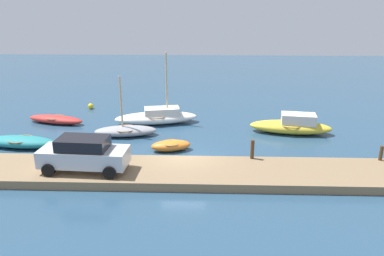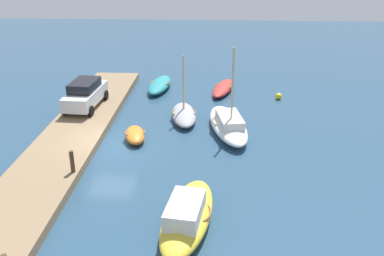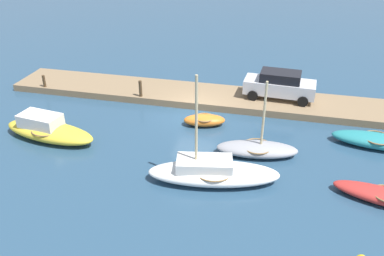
{
  "view_description": "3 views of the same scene",
  "coord_description": "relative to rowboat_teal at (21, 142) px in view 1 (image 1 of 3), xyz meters",
  "views": [
    {
      "loc": [
        1.13,
        -19.74,
        8.58
      ],
      "look_at": [
        0.38,
        1.8,
        1.25
      ],
      "focal_mm": 35.63,
      "sensor_mm": 36.0,
      "label": 1
    },
    {
      "loc": [
        20.97,
        5.62,
        10.12
      ],
      "look_at": [
        0.07,
        4.47,
        1.21
      ],
      "focal_mm": 40.79,
      "sensor_mm": 36.0,
      "label": 2
    },
    {
      "loc": [
        -4.82,
        20.97,
        10.82
      ],
      "look_at": [
        -0.74,
        3.83,
        1.17
      ],
      "focal_mm": 37.26,
      "sensor_mm": 36.0,
      "label": 3
    }
  ],
  "objects": [
    {
      "name": "dinghy_orange",
      "position": [
        9.16,
        -0.23,
        -0.02
      ],
      "size": [
        2.53,
        1.57,
        0.63
      ],
      "rotation": [
        0.0,
        0.0,
        0.23
      ],
      "color": "orange",
      "rests_on": "ground_plane"
    },
    {
      "name": "sailboat_white",
      "position": [
        7.71,
        4.94,
        0.15
      ],
      "size": [
        6.17,
        2.91,
        5.12
      ],
      "rotation": [
        0.0,
        0.0,
        0.19
      ],
      "color": "white",
      "rests_on": "ground_plane"
    },
    {
      "name": "mooring_post_west",
      "position": [
        13.71,
        -2.28,
        0.62
      ],
      "size": [
        0.2,
        0.2,
        1.05
      ],
      "primitive_type": "cylinder",
      "color": "#47331E",
      "rests_on": "dock_platform"
    },
    {
      "name": "rowboat_red",
      "position": [
        0.34,
        4.73,
        -0.05
      ],
      "size": [
        4.48,
        2.16,
        0.58
      ],
      "rotation": [
        0.0,
        0.0,
        -0.24
      ],
      "color": "#B72D28",
      "rests_on": "ground_plane"
    },
    {
      "name": "marker_buoy",
      "position": [
        1.78,
        8.59,
        -0.12
      ],
      "size": [
        0.45,
        0.45,
        0.45
      ],
      "primitive_type": "sphere",
      "color": "yellow",
      "rests_on": "ground_plane"
    },
    {
      "name": "rowboat_teal",
      "position": [
        0.0,
        0.0,
        0.0
      ],
      "size": [
        4.59,
        1.88,
        0.69
      ],
      "rotation": [
        0.0,
        0.0,
        -0.11
      ],
      "color": "teal",
      "rests_on": "ground_plane"
    },
    {
      "name": "ground_plane",
      "position": [
        10.02,
        -1.49,
        -0.35
      ],
      "size": [
        84.0,
        84.0,
        0.0
      ],
      "primitive_type": "plane",
      "color": "navy"
    },
    {
      "name": "motorboat_yellow",
      "position": [
        17.01,
        3.17,
        0.18
      ],
      "size": [
        5.57,
        2.5,
        1.35
      ],
      "rotation": [
        0.0,
        0.0,
        -0.14
      ],
      "color": "gold",
      "rests_on": "ground_plane"
    },
    {
      "name": "mooring_post_mid_west",
      "position": [
        20.51,
        -2.28,
        0.49
      ],
      "size": [
        0.18,
        0.18,
        0.8
      ],
      "primitive_type": "cylinder",
      "color": "#47331E",
      "rests_on": "dock_platform"
    },
    {
      "name": "dock_platform",
      "position": [
        10.02,
        -3.72,
        -0.13
      ],
      "size": [
        25.54,
        3.38,
        0.44
      ],
      "primitive_type": "cube",
      "color": "#846B4C",
      "rests_on": "ground_plane"
    },
    {
      "name": "rowboat_grey",
      "position": [
        5.95,
        2.24,
        0.01
      ],
      "size": [
        4.21,
        1.98,
        3.98
      ],
      "rotation": [
        0.0,
        0.0,
        0.13
      ],
      "color": "#939399",
      "rests_on": "ground_plane"
    },
    {
      "name": "parked_car",
      "position": [
        5.21,
        -4.06,
        0.98
      ],
      "size": [
        4.41,
        2.09,
        1.73
      ],
      "rotation": [
        0.0,
        0.0,
        -0.06
      ],
      "color": "silver",
      "rests_on": "dock_platform"
    }
  ]
}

